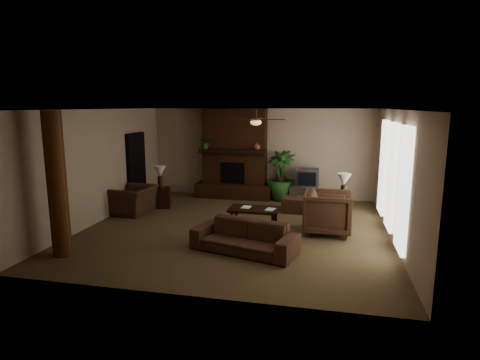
% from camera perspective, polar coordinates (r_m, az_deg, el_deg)
% --- Properties ---
extents(room_shell, '(7.00, 7.00, 7.00)m').
position_cam_1_polar(room_shell, '(9.22, -0.53, 1.38)').
color(room_shell, brown).
rests_on(room_shell, ground).
extents(fireplace, '(2.40, 0.70, 2.80)m').
position_cam_1_polar(fireplace, '(12.54, -0.82, 2.72)').
color(fireplace, '#442312').
rests_on(fireplace, ground).
extents(windows, '(0.08, 3.65, 2.35)m').
position_cam_1_polar(windows, '(9.31, 20.94, 0.46)').
color(windows, white).
rests_on(windows, ground).
extents(log_column, '(0.36, 0.36, 2.80)m').
position_cam_1_polar(log_column, '(8.30, -24.79, -0.65)').
color(log_column, '#593116').
rests_on(log_column, ground).
extents(doorway, '(0.10, 1.00, 2.10)m').
position_cam_1_polar(doorway, '(12.13, -14.63, 1.60)').
color(doorway, black).
rests_on(doorway, ground).
extents(ceiling_fan, '(1.35, 1.35, 0.37)m').
position_cam_1_polar(ceiling_fan, '(9.32, 2.30, 8.46)').
color(ceiling_fan, '#322216').
rests_on(ceiling_fan, ceiling).
extents(sofa, '(2.19, 1.14, 0.82)m').
position_cam_1_polar(sofa, '(7.96, 0.63, -7.46)').
color(sofa, '#442B1D').
rests_on(sofa, ground).
extents(armchair_left, '(0.81, 1.17, 0.98)m').
position_cam_1_polar(armchair_left, '(11.13, -15.02, -2.16)').
color(armchair_left, '#442B1D').
rests_on(armchair_left, ground).
extents(armchair_right, '(0.99, 1.05, 1.07)m').
position_cam_1_polar(armchair_right, '(9.28, 12.51, -4.28)').
color(armchair_right, '#442B1D').
rests_on(armchair_right, ground).
extents(coffee_table, '(1.20, 0.70, 0.43)m').
position_cam_1_polar(coffee_table, '(9.69, 2.03, -4.38)').
color(coffee_table, black).
rests_on(coffee_table, ground).
extents(ottoman, '(0.63, 0.63, 0.40)m').
position_cam_1_polar(ottoman, '(11.05, 7.69, -3.51)').
color(ottoman, '#442B1D').
rests_on(ottoman, ground).
extents(tv_stand, '(0.96, 0.74, 0.50)m').
position_cam_1_polar(tv_stand, '(12.13, 9.39, -2.05)').
color(tv_stand, '#B4B4B6').
rests_on(tv_stand, ground).
extents(tv, '(0.68, 0.56, 0.52)m').
position_cam_1_polar(tv, '(12.06, 9.65, 0.35)').
color(tv, '#38383A').
rests_on(tv, tv_stand).
extents(floor_vase, '(0.34, 0.34, 0.77)m').
position_cam_1_polar(floor_vase, '(12.34, 5.83, -0.87)').
color(floor_vase, black).
rests_on(floor_vase, ground).
extents(floor_plant, '(1.17, 1.67, 0.85)m').
position_cam_1_polar(floor_plant, '(12.33, 5.87, -0.92)').
color(floor_plant, '#255120').
rests_on(floor_plant, ground).
extents(side_table_left, '(0.63, 0.63, 0.55)m').
position_cam_1_polar(side_table_left, '(11.66, -11.23, -2.49)').
color(side_table_left, black).
rests_on(side_table_left, ground).
extents(lamp_left, '(0.41, 0.41, 0.65)m').
position_cam_1_polar(lamp_left, '(11.51, -11.42, 1.02)').
color(lamp_left, '#322216').
rests_on(lamp_left, side_table_left).
extents(side_table_right, '(0.50, 0.50, 0.55)m').
position_cam_1_polar(side_table_right, '(10.48, 14.27, -4.11)').
color(side_table_right, black).
rests_on(side_table_right, ground).
extents(lamp_right, '(0.40, 0.40, 0.65)m').
position_cam_1_polar(lamp_right, '(10.37, 14.71, -0.17)').
color(lamp_right, '#322216').
rests_on(lamp_right, side_table_right).
extents(mantel_plant, '(0.46, 0.49, 0.33)m').
position_cam_1_polar(mantel_plant, '(12.44, -4.95, 5.25)').
color(mantel_plant, '#255120').
rests_on(mantel_plant, fireplace).
extents(mantel_vase, '(0.24, 0.25, 0.22)m').
position_cam_1_polar(mantel_vase, '(12.10, 2.42, 4.87)').
color(mantel_vase, brown).
rests_on(mantel_vase, fireplace).
extents(book_a, '(0.22, 0.05, 0.29)m').
position_cam_1_polar(book_a, '(9.69, 0.28, -3.15)').
color(book_a, '#999999').
rests_on(book_a, coffee_table).
extents(book_b, '(0.21, 0.06, 0.29)m').
position_cam_1_polar(book_b, '(9.52, 3.77, -3.41)').
color(book_b, '#999999').
rests_on(book_b, coffee_table).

